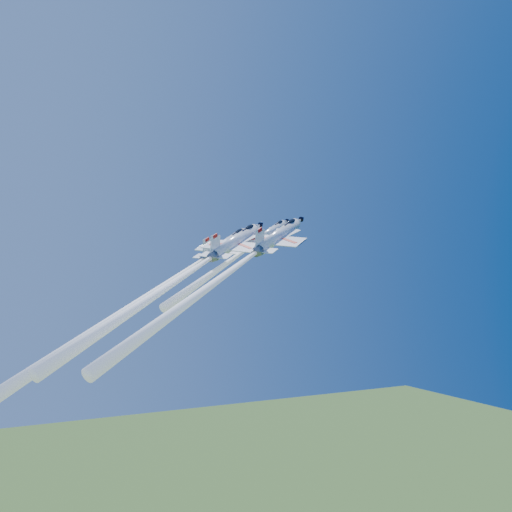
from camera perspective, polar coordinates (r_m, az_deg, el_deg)
name	(u,v)px	position (r m, az deg, el deg)	size (l,w,h in m)	color
jet_lead	(239,255)	(104.29, -1.72, 0.14)	(27.42, 17.72, 26.06)	white
jet_left	(162,287)	(97.42, -9.43, -3.07)	(40.15, 26.11, 41.72)	white
jet_right	(227,273)	(90.06, -2.88, -1.72)	(37.31, 24.16, 36.16)	white
jet_slot	(181,278)	(89.59, -7.49, -2.16)	(35.38, 22.90, 34.09)	white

